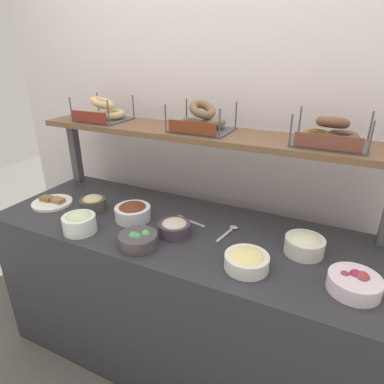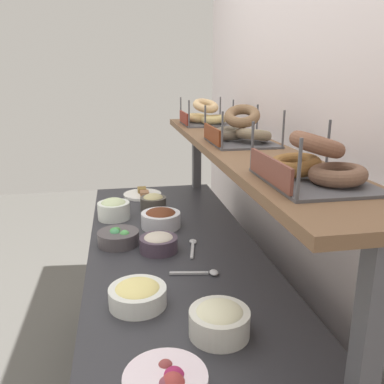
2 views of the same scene
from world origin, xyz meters
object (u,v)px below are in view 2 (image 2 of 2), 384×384
object	(u,v)px
bowl_hummus	(153,202)
bagel_basket_cinnamon_raisin	(313,165)
bowl_potato_salad	(219,320)
bowl_egg_salad	(138,294)
bagel_basket_plain	(205,116)
serving_spoon_near_plate	(203,273)
serving_spoon_by_edge	(193,245)
bowl_veggie_mix	(118,237)
bagel_basket_poppy	(240,131)
serving_plate_white	(143,194)
bowl_chocolate_spread	(161,218)
bowl_tuna_salad	(159,242)
bowl_scallion_spread	(114,209)

from	to	relation	value
bowl_hummus	bagel_basket_cinnamon_raisin	bearing A→B (deg)	15.62
bowl_hummus	bowl_potato_salad	world-z (taller)	bowl_potato_salad
bowl_egg_salad	bagel_basket_plain	xyz separation A→B (m)	(-1.04, 0.44, 0.44)
bowl_hummus	serving_spoon_near_plate	world-z (taller)	bowl_hummus
serving_spoon_by_edge	bowl_egg_salad	bearing A→B (deg)	-31.70
bowl_veggie_mix	bagel_basket_cinnamon_raisin	bearing A→B (deg)	35.69
serving_spoon_by_edge	bagel_basket_poppy	bearing A→B (deg)	92.41
bowl_hummus	serving_plate_white	xyz separation A→B (m)	(-0.27, -0.04, -0.03)
bowl_veggie_mix	serving_spoon_near_plate	size ratio (longest dim) A/B	1.00
bowl_chocolate_spread	bagel_basket_cinnamon_raisin	world-z (taller)	bagel_basket_cinnamon_raisin
bowl_tuna_salad	serving_plate_white	world-z (taller)	bowl_tuna_salad
bagel_basket_plain	bowl_veggie_mix	bearing A→B (deg)	-41.58
bowl_chocolate_spread	bowl_egg_salad	size ratio (longest dim) A/B	1.02
bowl_tuna_salad	bagel_basket_plain	world-z (taller)	bagel_basket_plain
bowl_egg_salad	bowl_veggie_mix	distance (m)	0.49
bowl_egg_salad	bowl_chocolate_spread	bearing A→B (deg)	167.66
serving_spoon_by_edge	bowl_tuna_salad	bearing A→B (deg)	-84.86
bowl_potato_salad	serving_spoon_near_plate	size ratio (longest dim) A/B	0.97
bowl_hummus	bowl_egg_salad	size ratio (longest dim) A/B	0.76
bowl_chocolate_spread	bowl_potato_salad	xyz separation A→B (m)	(0.85, 0.07, 0.00)
bowl_egg_salad	serving_spoon_near_plate	world-z (taller)	bowl_egg_salad
bowl_chocolate_spread	serving_spoon_near_plate	world-z (taller)	bowl_chocolate_spread
bagel_basket_poppy	bowl_veggie_mix	bearing A→B (deg)	-98.80
bowl_egg_salad	bagel_basket_cinnamon_raisin	size ratio (longest dim) A/B	0.57
serving_spoon_by_edge	serving_plate_white	bearing A→B (deg)	-168.62
bowl_veggie_mix	bowl_scallion_spread	distance (m)	0.33
bowl_egg_salad	bowl_veggie_mix	size ratio (longest dim) A/B	1.04
bagel_basket_plain	bowl_scallion_spread	bearing A→B (deg)	-66.11
bagel_basket_cinnamon_raisin	bowl_potato_salad	bearing A→B (deg)	-93.80
bowl_veggie_mix	bagel_basket_poppy	size ratio (longest dim) A/B	0.59
bowl_scallion_spread	bowl_chocolate_spread	bearing A→B (deg)	54.10
bagel_basket_poppy	bowl_tuna_salad	bearing A→B (deg)	-86.43
bowl_scallion_spread	serving_plate_white	bearing A→B (deg)	155.73
bagel_basket_cinnamon_raisin	serving_spoon_by_edge	bearing A→B (deg)	-162.24
serving_spoon_near_plate	bowl_scallion_spread	bearing A→B (deg)	-154.42
bowl_chocolate_spread	bowl_hummus	xyz separation A→B (m)	(-0.25, -0.01, -0.00)
bowl_scallion_spread	bagel_basket_poppy	bearing A→B (deg)	51.93
bowl_potato_salad	bagel_basket_poppy	world-z (taller)	bagel_basket_poppy
bowl_chocolate_spread	bagel_basket_poppy	bearing A→B (deg)	50.42
serving_spoon_near_plate	serving_spoon_by_edge	bearing A→B (deg)	178.04
bowl_chocolate_spread	bowl_scallion_spread	distance (m)	0.27
bagel_basket_cinnamon_raisin	bowl_veggie_mix	bearing A→B (deg)	-144.31
serving_spoon_near_plate	bagel_basket_poppy	world-z (taller)	bagel_basket_poppy
bowl_veggie_mix	serving_plate_white	size ratio (longest dim) A/B	0.78
bowl_scallion_spread	bagel_basket_poppy	size ratio (longest dim) A/B	0.53
bowl_tuna_salad	serving_spoon_near_plate	distance (m)	0.27
bowl_hummus	bagel_basket_poppy	xyz separation A→B (m)	(0.50, 0.31, 0.44)
serving_spoon_near_plate	bagel_basket_cinnamon_raisin	xyz separation A→B (m)	(0.37, 0.20, 0.47)
bowl_potato_salad	bowl_chocolate_spread	bearing A→B (deg)	-175.34
bagel_basket_poppy	bagel_basket_cinnamon_raisin	xyz separation A→B (m)	(0.62, 0.00, -0.00)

